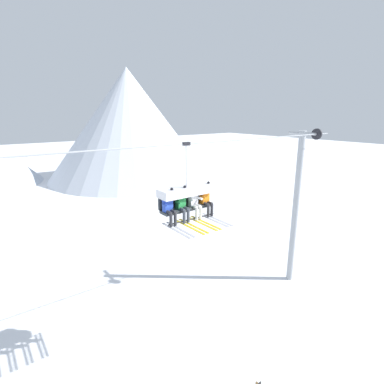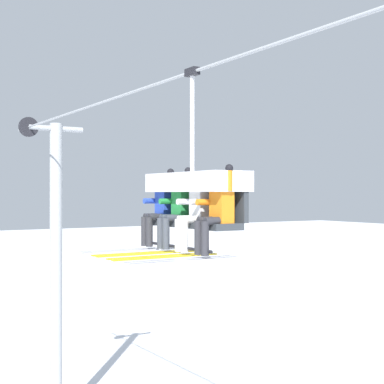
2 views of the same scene
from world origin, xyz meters
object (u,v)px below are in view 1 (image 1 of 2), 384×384
(skier_green, at_px, (183,204))
(skier_orange, at_px, (207,199))
(skier_white, at_px, (195,202))
(skier_blue, at_px, (170,207))
(chairlift_chair, at_px, (185,194))
(lift_tower_far, at_px, (296,206))

(skier_green, distance_m, skier_orange, 1.11)
(skier_white, bearing_deg, skier_blue, 179.65)
(chairlift_chair, distance_m, skier_white, 0.47)
(skier_blue, bearing_deg, lift_tower_far, 5.90)
(lift_tower_far, height_order, skier_white, lift_tower_far)
(chairlift_chair, height_order, skier_orange, chairlift_chair)
(skier_blue, bearing_deg, skier_white, -0.35)
(skier_white, height_order, skier_orange, skier_orange)
(chairlift_chair, xyz_separation_m, skier_white, (0.28, -0.22, -0.30))
(lift_tower_far, bearing_deg, skier_green, -173.71)
(skier_white, relative_size, skier_orange, 1.00)
(lift_tower_far, height_order, skier_green, lift_tower_far)
(skier_blue, relative_size, skier_white, 1.00)
(skier_white, distance_m, skier_orange, 0.56)
(lift_tower_far, relative_size, skier_white, 5.21)
(skier_green, bearing_deg, lift_tower_far, 6.29)
(lift_tower_far, xyz_separation_m, skier_green, (-8.39, -0.92, 1.85))
(lift_tower_far, bearing_deg, chairlift_chair, -175.00)
(skier_blue, bearing_deg, chairlift_chair, 14.49)
(chairlift_chair, relative_size, skier_blue, 1.63)
(lift_tower_far, relative_size, skier_green, 5.21)
(lift_tower_far, relative_size, skier_orange, 5.21)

